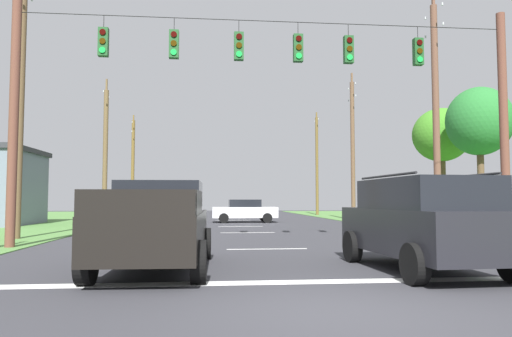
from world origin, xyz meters
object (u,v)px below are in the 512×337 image
object	(u,v)px
overhead_signal_span	(270,104)
utility_pole_far_left	(21,90)
pickup_truck	(157,225)
tree_roadside_right	(479,122)
utility_pole_distant_right	(105,153)
distant_car_crossing_white	(245,210)
utility_pole_near_left	(317,164)
utility_pole_far_right	(353,147)
utility_pole_mid_right	(436,112)
utility_pole_distant_left	(133,165)
suv_black	(422,221)
tree_roadside_left	(442,136)

from	to	relation	value
overhead_signal_span	utility_pole_far_left	distance (m)	10.04
pickup_truck	tree_roadside_right	world-z (taller)	tree_roadside_right
overhead_signal_span	pickup_truck	bearing A→B (deg)	-121.51
pickup_truck	utility_pole_distant_right	bearing A→B (deg)	104.51
utility_pole_far_left	distant_car_crossing_white	bearing A→B (deg)	52.88
utility_pole_near_left	utility_pole_far_right	bearing A→B (deg)	-90.81
utility_pole_near_left	utility_pole_far_left	distance (m)	32.50
utility_pole_mid_right	utility_pole_near_left	distance (m)	25.80
overhead_signal_span	utility_pole_far_right	distance (m)	19.92
utility_pole_mid_right	utility_pole_far_right	size ratio (longest dim) A/B	1.03
utility_pole_near_left	utility_pole_far_left	bearing A→B (deg)	-123.49
utility_pole_distant_left	tree_roadside_right	size ratio (longest dim) A/B	1.30
suv_black	utility_pole_far_left	size ratio (longest dim) A/B	0.42
utility_pole_far_left	utility_pole_distant_right	bearing A→B (deg)	88.91
suv_black	distant_car_crossing_white	distance (m)	22.39
utility_pole_distant_left	utility_pole_distant_right	bearing A→B (deg)	-88.93
distant_car_crossing_white	utility_pole_far_right	xyz separation A→B (m)	(8.01, 1.77, 4.54)
utility_pole_near_left	utility_pole_distant_right	bearing A→B (deg)	-144.21
utility_pole_distant_left	tree_roadside_left	bearing A→B (deg)	-42.37
pickup_truck	tree_roadside_left	size ratio (longest dim) A/B	0.77
utility_pole_near_left	utility_pole_distant_right	world-z (taller)	utility_pole_near_left
utility_pole_mid_right	tree_roadside_left	world-z (taller)	utility_pole_mid_right
overhead_signal_span	utility_pole_distant_right	bearing A→B (deg)	117.09
overhead_signal_span	utility_pole_mid_right	world-z (taller)	utility_pole_mid_right
utility_pole_far_right	utility_pole_near_left	size ratio (longest dim) A/B	1.07
tree_roadside_left	overhead_signal_span	bearing A→B (deg)	-135.19
utility_pole_distant_right	distant_car_crossing_white	bearing A→B (deg)	-8.99
utility_pole_far_right	utility_pole_far_left	xyz separation A→B (m)	(-17.75, -14.64, 0.48)
tree_roadside_right	overhead_signal_span	bearing A→B (deg)	-146.37
suv_black	utility_pole_mid_right	size ratio (longest dim) A/B	0.44
suv_black	utility_pole_distant_left	distance (m)	39.59
utility_pole_near_left	tree_roadside_right	distance (m)	22.67
utility_pole_far_right	utility_pole_near_left	distance (m)	12.46
overhead_signal_span	suv_black	distance (m)	7.48
distant_car_crossing_white	utility_pole_distant_left	size ratio (longest dim) A/B	0.44
overhead_signal_span	distant_car_crossing_white	world-z (taller)	overhead_signal_span
suv_black	utility_pole_near_left	distance (m)	37.21
distant_car_crossing_white	overhead_signal_span	bearing A→B (deg)	-91.29
suv_black	utility_pole_mid_right	world-z (taller)	utility_pole_mid_right
distant_car_crossing_white	tree_roadside_right	distance (m)	15.21
tree_roadside_right	utility_pole_distant_right	bearing A→B (deg)	155.75
suv_black	utility_pole_mid_right	bearing A→B (deg)	62.21
pickup_truck	overhead_signal_span	bearing A→B (deg)	58.49
utility_pole_near_left	tree_roadside_left	size ratio (longest dim) A/B	1.43
utility_pole_near_left	utility_pole_distant_left	bearing A→B (deg)	176.59
pickup_truck	utility_pole_distant_left	bearing A→B (deg)	99.57
tree_roadside_right	tree_roadside_left	size ratio (longest dim) A/B	1.06
utility_pole_mid_right	utility_pole_near_left	xyz separation A→B (m)	(0.36, 25.79, -0.51)
suv_black	utility_pole_near_left	xyz separation A→B (m)	(6.01, 36.51, 3.91)
suv_black	utility_pole_far_right	xyz separation A→B (m)	(5.84, 24.06, 4.27)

